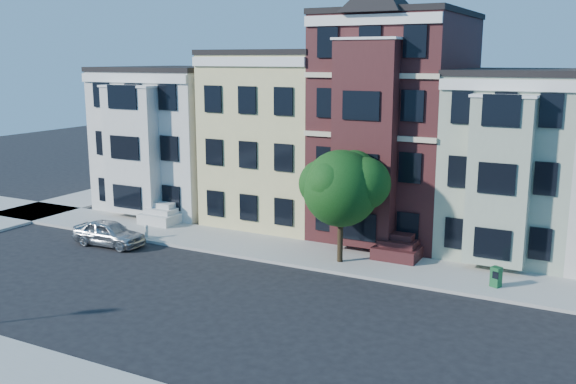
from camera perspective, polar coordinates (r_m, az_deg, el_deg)
The scene contains 10 objects.
ground at distance 25.04m, azimuth -1.60°, elevation -11.29°, with size 120.00×120.00×0.00m, color black.
far_sidewalk at distance 31.78m, azimuth 5.55°, elevation -6.12°, with size 60.00×4.00×0.15m, color #9E9B93.
house_white at distance 43.78m, azimuth -9.45°, elevation 4.65°, with size 8.00×9.00×9.00m, color beige.
house_yellow at distance 39.41m, azimuth -0.14°, elevation 4.77°, with size 7.00×9.00×10.00m, color #D4C784.
house_brown at distance 36.56m, azimuth 9.64°, elevation 5.63°, with size 7.00×9.00×12.00m, color #3B1617.
house_green at distance 35.28m, azimuth 19.63°, elevation 2.43°, with size 6.00×9.00×9.00m, color #97A48B.
street_tree at distance 30.56m, azimuth 4.73°, elevation -0.14°, with size 5.80×5.80×6.74m, color #1B4C18, non-canonical shape.
parked_car at distance 35.55m, azimuth -15.63°, elevation -3.53°, with size 1.64×4.07×1.39m, color #A3A7AD.
newspaper_box at distance 29.25m, azimuth 18.01°, elevation -7.19°, with size 0.40×0.36×0.89m, color #18552B.
fire_hydrant at distance 36.05m, azimuth -12.46°, elevation -3.56°, with size 0.21×0.21×0.59m, color beige.
Camera 1 is at (11.37, -20.04, 9.81)m, focal length 40.00 mm.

